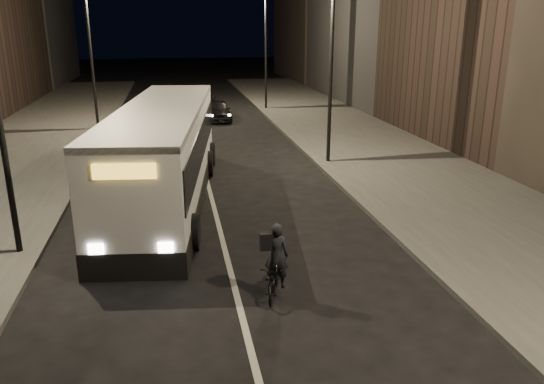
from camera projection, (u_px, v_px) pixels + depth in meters
name	position (u px, v px, depth m)	size (l,w,h in m)	color
ground	(240.00, 310.00, 11.91)	(180.00, 180.00, 0.00)	black
sidewalk_right	(372.00, 150.00, 26.49)	(7.00, 70.00, 0.16)	#393A37
sidewalk_left	(9.00, 166.00, 23.47)	(7.00, 70.00, 0.16)	#393A37
streetlight_right_mid	(326.00, 42.00, 22.45)	(1.20, 0.44, 8.12)	black
streetlight_right_far	(262.00, 34.00, 37.42)	(1.20, 0.44, 8.12)	black
streetlight_left_near	(1.00, 56.00, 13.07)	(1.20, 0.44, 8.12)	black
streetlight_left_far	(94.00, 37.00, 29.91)	(1.20, 0.44, 8.12)	black
city_bus	(164.00, 150.00, 18.68)	(4.31, 12.91, 3.42)	white
cyclist_on_bicycle	(275.00, 271.00, 12.34)	(1.05, 1.73, 1.88)	black
car_near	(218.00, 110.00, 34.83)	(1.55, 3.85, 1.31)	black
car_mid	(178.00, 103.00, 38.36)	(1.29, 3.71, 1.22)	#363638
car_far	(203.00, 101.00, 38.88)	(1.89, 4.65, 1.35)	black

